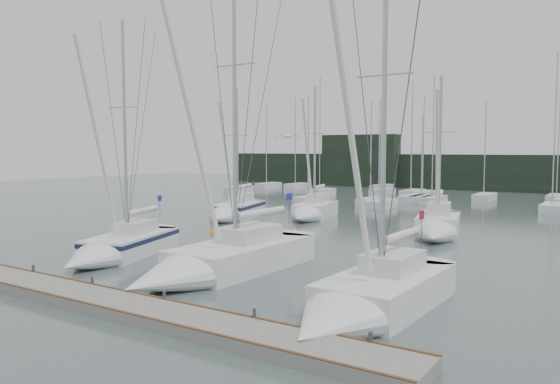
{
  "coord_description": "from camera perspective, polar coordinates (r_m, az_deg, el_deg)",
  "views": [
    {
      "loc": [
        16.02,
        -17.87,
        5.79
      ],
      "look_at": [
        1.06,
        5.0,
        3.63
      ],
      "focal_mm": 35.0,
      "sensor_mm": 36.0,
      "label": 1
    }
  ],
  "objects": [
    {
      "name": "sailboat_near_right",
      "position": [
        19.05,
        8.63,
        -11.43
      ],
      "size": [
        3.35,
        9.75,
        14.21
      ],
      "rotation": [
        0.0,
        0.0,
        -0.03
      ],
      "color": "silver",
      "rests_on": "ground"
    },
    {
      "name": "far_building_left",
      "position": [
        85.82,
        8.38,
        3.27
      ],
      "size": [
        12.0,
        3.0,
        8.0
      ],
      "primitive_type": "cube",
      "color": "black",
      "rests_on": "ground"
    },
    {
      "name": "sailboat_near_left",
      "position": [
        29.92,
        -16.94,
        -5.75
      ],
      "size": [
        5.29,
        9.33,
        13.54
      ],
      "rotation": [
        0.0,
        0.0,
        0.31
      ],
      "color": "silver",
      "rests_on": "ground"
    },
    {
      "name": "buoy_a",
      "position": [
        34.03,
        -3.22,
        -5.28
      ],
      "size": [
        0.51,
        0.51,
        0.51
      ],
      "primitive_type": "sphere",
      "color": "orange",
      "rests_on": "ground"
    },
    {
      "name": "buoy_c",
      "position": [
        37.57,
        -6.9,
        -4.38
      ],
      "size": [
        0.62,
        0.62,
        0.62
      ],
      "primitive_type": "sphere",
      "color": "orange",
      "rests_on": "ground"
    },
    {
      "name": "buoy_b",
      "position": [
        33.91,
        11.02,
        -5.39
      ],
      "size": [
        0.5,
        0.5,
        0.5
      ],
      "primitive_type": "sphere",
      "color": "orange",
      "rests_on": "ground"
    },
    {
      "name": "sailboat_near_center",
      "position": [
        24.82,
        -7.46,
        -7.6
      ],
      "size": [
        3.65,
        11.62,
        16.49
      ],
      "rotation": [
        0.0,
        0.0,
        -0.02
      ],
      "color": "silver",
      "rests_on": "ground"
    },
    {
      "name": "far_treeline",
      "position": [
        81.53,
        21.84,
        1.88
      ],
      "size": [
        90.0,
        4.0,
        5.0
      ],
      "primitive_type": "cube",
      "color": "black",
      "rests_on": "ground"
    },
    {
      "name": "sailboat_mid_a",
      "position": [
        44.98,
        -4.96,
        -2.08
      ],
      "size": [
        4.82,
        8.81,
        11.54
      ],
      "rotation": [
        0.0,
        0.0,
        0.27
      ],
      "color": "silver",
      "rests_on": "ground"
    },
    {
      "name": "mast_forest",
      "position": [
        62.85,
        16.95,
        -0.51
      ],
      "size": [
        60.39,
        26.22,
        14.85
      ],
      "color": "silver",
      "rests_on": "ground"
    },
    {
      "name": "ground",
      "position": [
        24.69,
        -8.54,
        -9.09
      ],
      "size": [
        160.0,
        160.0,
        0.0
      ],
      "primitive_type": "plane",
      "color": "#475655",
      "rests_on": "ground"
    },
    {
      "name": "buoy_d",
      "position": [
        37.94,
        1.44,
        -4.26
      ],
      "size": [
        0.62,
        0.62,
        0.62
      ],
      "primitive_type": "sphere",
      "color": "orange",
      "rests_on": "ground"
    },
    {
      "name": "sailboat_mid_c",
      "position": [
        37.2,
        16.07,
        -3.64
      ],
      "size": [
        4.51,
        8.63,
        11.43
      ],
      "rotation": [
        0.0,
        0.0,
        0.24
      ],
      "color": "silver",
      "rests_on": "ground"
    },
    {
      "name": "dock",
      "position": [
        21.3,
        -17.7,
        -10.91
      ],
      "size": [
        24.0,
        2.0,
        0.4
      ],
      "primitive_type": "cube",
      "color": "slate",
      "rests_on": "ground"
    },
    {
      "name": "seagull",
      "position": [
        23.07,
        0.79,
        5.85
      ],
      "size": [
        0.97,
        0.46,
        0.19
      ],
      "rotation": [
        0.0,
        0.0,
        0.25
      ],
      "color": "white",
      "rests_on": "ground"
    },
    {
      "name": "sailboat_mid_b",
      "position": [
        45.19,
        3.24,
        -2.11
      ],
      "size": [
        4.51,
        8.62,
        11.84
      ],
      "rotation": [
        0.0,
        0.0,
        0.25
      ],
      "color": "silver",
      "rests_on": "ground"
    }
  ]
}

